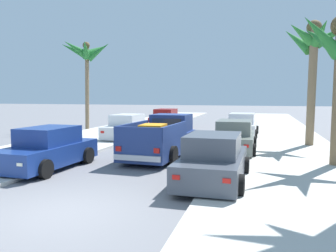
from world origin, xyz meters
The scene contains 14 objects.
ground_plane centered at (0.00, 0.00, 0.00)m, with size 160.00×160.00×0.00m, color slate.
sidewalk_left centered at (-5.55, 12.00, 0.06)m, with size 5.36×60.00×0.12m, color beige.
sidewalk_right centered at (5.55, 12.00, 0.06)m, with size 5.36×60.00×0.12m, color beige.
curb_left centered at (-4.27, 12.00, 0.05)m, with size 0.16×60.00×0.10m, color silver.
curb_right centered at (4.27, 12.00, 0.05)m, with size 0.16×60.00×0.10m, color silver.
pickup_truck centered at (0.31, 7.40, 0.80)m, with size 2.39×5.29×1.80m.
car_left_near centered at (-3.09, 4.02, 0.71)m, with size 2.18×4.33×1.54m.
car_right_near centered at (3.36, 15.54, 0.71)m, with size 2.09×4.29×1.54m.
car_left_mid centered at (-3.19, 20.73, 0.71)m, with size 2.11×4.30×1.54m.
car_right_mid centered at (3.31, 9.32, 0.71)m, with size 2.03×4.26×1.54m.
car_left_far centered at (-3.32, 12.46, 0.71)m, with size 2.13×4.30×1.54m.
car_right_far centered at (3.09, 3.49, 0.71)m, with size 2.08×4.28×1.54m.
palm_tree_left_fore centered at (6.97, 11.89, 5.05)m, with size 3.41×3.07×6.45m.
palm_tree_right_fore centered at (-8.32, 16.60, 5.72)m, with size 3.96×3.47×6.80m.
Camera 1 is at (4.40, -6.70, 2.72)m, focal length 36.04 mm.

